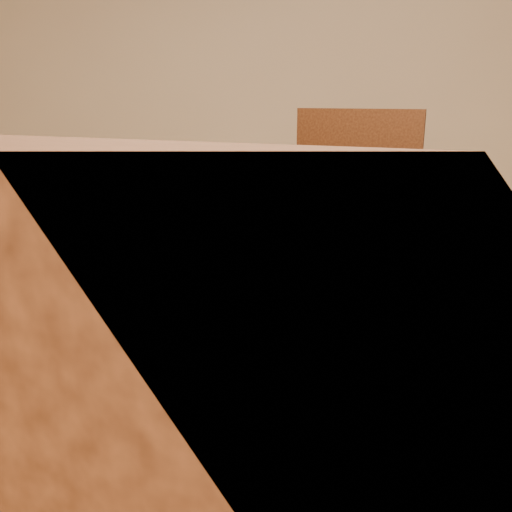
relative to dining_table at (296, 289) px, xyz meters
name	(u,v)px	position (x,y,z in m)	size (l,w,h in m)	color
dining_table	(296,289)	(0.00, 0.00, 0.00)	(0.90, 1.40, 0.75)	#5B3509
chair_far	(361,233)	(0.16, 1.08, -0.14)	(0.53, 0.53, 0.95)	#43210F
salad_plate	(262,284)	(-0.02, -0.36, 0.13)	(0.28, 0.27, 0.08)	silver
bread_plate	(303,206)	(0.00, 0.13, 0.13)	(0.16, 0.16, 0.08)	silver
tomato_bowl	(388,221)	(0.17, 0.08, 0.12)	(0.12, 0.12, 0.04)	silver
drinking_glass	(431,183)	(0.28, 0.33, 0.15)	(0.07, 0.07, 0.13)	silver
napkin_holder	(193,184)	(-0.22, 0.10, 0.18)	(0.12, 0.09, 0.14)	white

